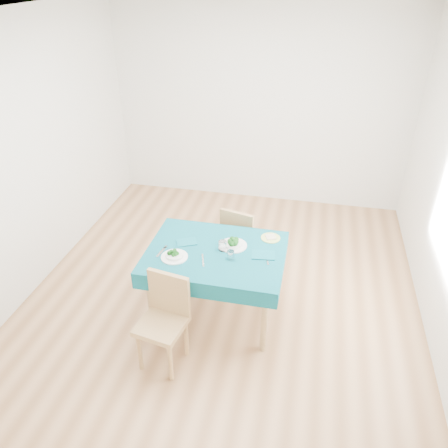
% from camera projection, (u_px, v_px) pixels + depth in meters
% --- Properties ---
extents(room_shell, '(4.02, 4.52, 2.73)m').
position_uv_depth(room_shell, '(224.00, 177.00, 3.96)').
color(room_shell, '#8F613B').
rests_on(room_shell, ground).
extents(table, '(1.25, 0.95, 0.76)m').
position_uv_depth(table, '(216.00, 284.00, 4.18)').
color(table, '#084D5A').
rests_on(table, ground).
extents(chair_near, '(0.44, 0.47, 0.94)m').
position_uv_depth(chair_near, '(161.00, 322.00, 3.62)').
color(chair_near, '#A07C4B').
rests_on(chair_near, ground).
extents(chair_far, '(0.46, 0.49, 0.93)m').
position_uv_depth(chair_far, '(243.00, 236.00, 4.74)').
color(chair_far, '#A07C4B').
rests_on(chair_far, ground).
extents(bowl_near, '(0.24, 0.24, 0.07)m').
position_uv_depth(bowl_near, '(174.00, 254.00, 3.88)').
color(bowl_near, white).
rests_on(bowl_near, table).
extents(bowl_far, '(0.26, 0.26, 0.08)m').
position_uv_depth(bowl_far, '(233.00, 242.00, 4.04)').
color(bowl_far, white).
rests_on(bowl_far, table).
extents(fork_near, '(0.05, 0.17, 0.00)m').
position_uv_depth(fork_near, '(161.00, 252.00, 3.97)').
color(fork_near, silver).
rests_on(fork_near, table).
extents(knife_near, '(0.07, 0.19, 0.00)m').
position_uv_depth(knife_near, '(203.00, 260.00, 3.86)').
color(knife_near, silver).
rests_on(knife_near, table).
extents(fork_far, '(0.07, 0.16, 0.00)m').
position_uv_depth(fork_far, '(225.00, 246.00, 4.05)').
color(fork_far, silver).
rests_on(fork_far, table).
extents(knife_far, '(0.07, 0.20, 0.00)m').
position_uv_depth(knife_far, '(267.00, 258.00, 3.89)').
color(knife_far, silver).
rests_on(knife_far, table).
extents(napkin_near, '(0.22, 0.20, 0.01)m').
position_uv_depth(napkin_near, '(187.00, 242.00, 4.10)').
color(napkin_near, '#0B5664').
rests_on(napkin_near, table).
extents(napkin_far, '(0.22, 0.17, 0.01)m').
position_uv_depth(napkin_far, '(263.00, 255.00, 3.92)').
color(napkin_far, '#0B5664').
rests_on(napkin_far, table).
extents(tumbler_center, '(0.07, 0.07, 0.09)m').
position_uv_depth(tumbler_center, '(222.00, 246.00, 3.98)').
color(tumbler_center, white).
rests_on(tumbler_center, table).
extents(tumbler_side, '(0.06, 0.06, 0.08)m').
position_uv_depth(tumbler_side, '(231.00, 255.00, 3.86)').
color(tumbler_side, white).
rests_on(tumbler_side, table).
extents(side_plate, '(0.18, 0.18, 0.01)m').
position_uv_depth(side_plate, '(271.00, 238.00, 4.17)').
color(side_plate, '#B8CA62').
rests_on(side_plate, table).
extents(bread_slice, '(0.12, 0.12, 0.01)m').
position_uv_depth(bread_slice, '(271.00, 237.00, 4.16)').
color(bread_slice, beige).
rests_on(bread_slice, side_plate).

